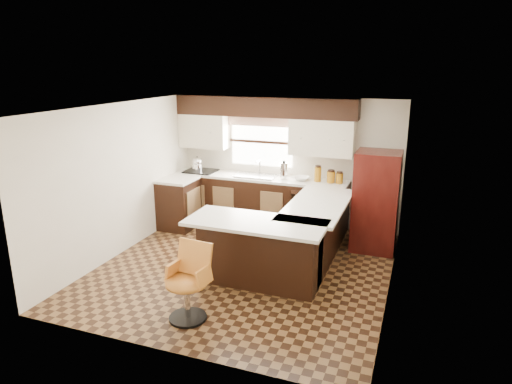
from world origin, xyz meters
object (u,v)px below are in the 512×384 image
at_px(peninsula_long, 313,234).
at_px(peninsula_return, 260,253).
at_px(bar_chair, 186,284).
at_px(refrigerator, 376,201).

xyz_separation_m(peninsula_long, peninsula_return, (-0.53, -0.97, 0.00)).
distance_m(peninsula_long, peninsula_return, 1.11).
xyz_separation_m(peninsula_long, bar_chair, (-1.02, -2.17, 0.02)).
height_order(peninsula_long, refrigerator, refrigerator).
bearing_deg(peninsula_long, peninsula_return, -118.30).
bearing_deg(peninsula_long, refrigerator, 45.28).
height_order(refrigerator, bar_chair, refrigerator).
xyz_separation_m(refrigerator, bar_chair, (-1.85, -3.01, -0.35)).
bearing_deg(peninsula_long, bar_chair, -115.11).
height_order(peninsula_long, peninsula_return, same).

